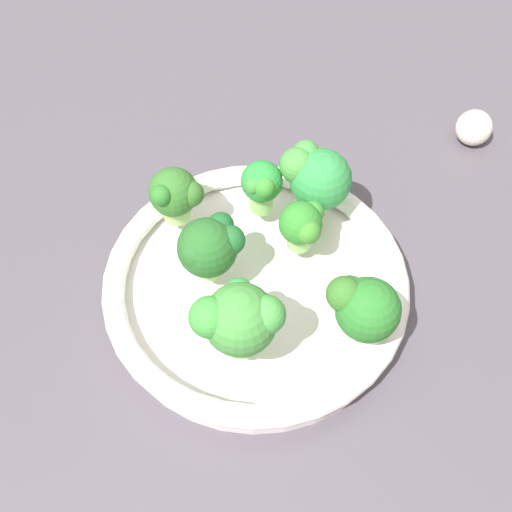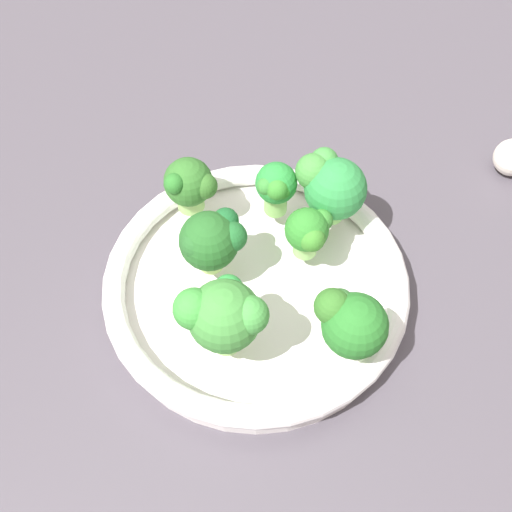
{
  "view_description": "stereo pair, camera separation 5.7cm",
  "coord_description": "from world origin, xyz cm",
  "px_view_note": "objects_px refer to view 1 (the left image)",
  "views": [
    {
      "loc": [
        8.09,
        27.15,
        54.02
      ],
      "look_at": [
        -3.9,
        -3.63,
        6.88
      ],
      "focal_mm": 45.22,
      "sensor_mm": 36.0,
      "label": 1
    },
    {
      "loc": [
        2.57,
        28.77,
        54.02
      ],
      "look_at": [
        -3.9,
        -3.63,
        6.88
      ],
      "focal_mm": 45.22,
      "sensor_mm": 36.0,
      "label": 2
    }
  ],
  "objects_px": {
    "bowl": "(256,285)",
    "broccoli_floret_3": "(363,307)",
    "broccoli_floret_1": "(262,185)",
    "broccoli_floret_2": "(238,319)",
    "broccoli_floret_5": "(212,246)",
    "broccoli_floret_0": "(175,194)",
    "garlic_bulb": "(474,128)",
    "broccoli_floret_4": "(303,225)",
    "broccoli_floret_6": "(316,176)"
  },
  "relations": [
    {
      "from": "broccoli_floret_2",
      "to": "broccoli_floret_3",
      "type": "distance_m",
      "value": 0.1
    },
    {
      "from": "bowl",
      "to": "broccoli_floret_1",
      "type": "bearing_deg",
      "value": -115.42
    },
    {
      "from": "broccoli_floret_2",
      "to": "broccoli_floret_6",
      "type": "bearing_deg",
      "value": -135.61
    },
    {
      "from": "broccoli_floret_0",
      "to": "broccoli_floret_5",
      "type": "height_order",
      "value": "broccoli_floret_5"
    },
    {
      "from": "broccoli_floret_2",
      "to": "garlic_bulb",
      "type": "relative_size",
      "value": 1.9
    },
    {
      "from": "garlic_bulb",
      "to": "broccoli_floret_0",
      "type": "bearing_deg",
      "value": 2.56
    },
    {
      "from": "broccoli_floret_1",
      "to": "garlic_bulb",
      "type": "relative_size",
      "value": 1.46
    },
    {
      "from": "bowl",
      "to": "broccoli_floret_3",
      "type": "xyz_separation_m",
      "value": [
        -0.06,
        0.09,
        0.06
      ]
    },
    {
      "from": "broccoli_floret_0",
      "to": "broccoli_floret_3",
      "type": "height_order",
      "value": "broccoli_floret_3"
    },
    {
      "from": "bowl",
      "to": "broccoli_floret_0",
      "type": "distance_m",
      "value": 0.12
    },
    {
      "from": "broccoli_floret_2",
      "to": "broccoli_floret_3",
      "type": "xyz_separation_m",
      "value": [
        -0.1,
        0.02,
        -0.01
      ]
    },
    {
      "from": "broccoli_floret_6",
      "to": "garlic_bulb",
      "type": "relative_size",
      "value": 1.72
    },
    {
      "from": "bowl",
      "to": "garlic_bulb",
      "type": "distance_m",
      "value": 0.33
    },
    {
      "from": "broccoli_floret_0",
      "to": "broccoli_floret_1",
      "type": "height_order",
      "value": "same"
    },
    {
      "from": "bowl",
      "to": "broccoli_floret_0",
      "type": "height_order",
      "value": "broccoli_floret_0"
    },
    {
      "from": "broccoli_floret_4",
      "to": "broccoli_floret_5",
      "type": "xyz_separation_m",
      "value": [
        0.09,
        -0.0,
        0.01
      ]
    },
    {
      "from": "bowl",
      "to": "broccoli_floret_4",
      "type": "distance_m",
      "value": 0.07
    },
    {
      "from": "broccoli_floret_3",
      "to": "broccoli_floret_6",
      "type": "xyz_separation_m",
      "value": [
        -0.02,
        -0.15,
        0.0
      ]
    },
    {
      "from": "broccoli_floret_2",
      "to": "broccoli_floret_1",
      "type": "bearing_deg",
      "value": -118.73
    },
    {
      "from": "broccoli_floret_1",
      "to": "broccoli_floret_3",
      "type": "distance_m",
      "value": 0.16
    },
    {
      "from": "broccoli_floret_0",
      "to": "broccoli_floret_1",
      "type": "xyz_separation_m",
      "value": [
        -0.08,
        0.02,
        0.0
      ]
    },
    {
      "from": "broccoli_floret_6",
      "to": "broccoli_floret_5",
      "type": "bearing_deg",
      "value": 18.11
    },
    {
      "from": "broccoli_floret_3",
      "to": "broccoli_floret_5",
      "type": "bearing_deg",
      "value": -48.28
    },
    {
      "from": "bowl",
      "to": "broccoli_floret_6",
      "type": "xyz_separation_m",
      "value": [
        -0.08,
        -0.06,
        0.06
      ]
    },
    {
      "from": "broccoli_floret_1",
      "to": "broccoli_floret_4",
      "type": "relative_size",
      "value": 1.12
    },
    {
      "from": "broccoli_floret_1",
      "to": "broccoli_floret_2",
      "type": "height_order",
      "value": "broccoli_floret_2"
    },
    {
      "from": "broccoli_floret_1",
      "to": "broccoli_floret_6",
      "type": "bearing_deg",
      "value": 165.39
    },
    {
      "from": "broccoli_floret_1",
      "to": "garlic_bulb",
      "type": "bearing_deg",
      "value": -172.27
    },
    {
      "from": "broccoli_floret_0",
      "to": "broccoli_floret_5",
      "type": "xyz_separation_m",
      "value": [
        -0.01,
        0.07,
        0.0
      ]
    },
    {
      "from": "broccoli_floret_1",
      "to": "broccoli_floret_4",
      "type": "xyz_separation_m",
      "value": [
        -0.02,
        0.05,
        -0.01
      ]
    },
    {
      "from": "broccoli_floret_5",
      "to": "broccoli_floret_1",
      "type": "bearing_deg",
      "value": -142.62
    },
    {
      "from": "bowl",
      "to": "broccoli_floret_0",
      "type": "relative_size",
      "value": 4.85
    },
    {
      "from": "broccoli_floret_3",
      "to": "broccoli_floret_6",
      "type": "height_order",
      "value": "broccoli_floret_6"
    },
    {
      "from": "garlic_bulb",
      "to": "bowl",
      "type": "bearing_deg",
      "value": 19.22
    },
    {
      "from": "broccoli_floret_4",
      "to": "broccoli_floret_6",
      "type": "height_order",
      "value": "broccoli_floret_6"
    },
    {
      "from": "broccoli_floret_3",
      "to": "garlic_bulb",
      "type": "height_order",
      "value": "broccoli_floret_3"
    },
    {
      "from": "broccoli_floret_5",
      "to": "garlic_bulb",
      "type": "distance_m",
      "value": 0.36
    },
    {
      "from": "broccoli_floret_0",
      "to": "broccoli_floret_2",
      "type": "relative_size",
      "value": 0.77
    },
    {
      "from": "broccoli_floret_2",
      "to": "broccoli_floret_3",
      "type": "height_order",
      "value": "broccoli_floret_2"
    },
    {
      "from": "broccoli_floret_1",
      "to": "broccoli_floret_5",
      "type": "xyz_separation_m",
      "value": [
        0.07,
        0.05,
        0.0
      ]
    },
    {
      "from": "bowl",
      "to": "broccoli_floret_1",
      "type": "distance_m",
      "value": 0.1
    },
    {
      "from": "broccoli_floret_5",
      "to": "broccoli_floret_2",
      "type": "bearing_deg",
      "value": 85.82
    },
    {
      "from": "broccoli_floret_3",
      "to": "broccoli_floret_5",
      "type": "xyz_separation_m",
      "value": [
        0.1,
        -0.11,
        -0.0
      ]
    },
    {
      "from": "broccoli_floret_2",
      "to": "broccoli_floret_3",
      "type": "relative_size",
      "value": 1.14
    },
    {
      "from": "broccoli_floret_0",
      "to": "garlic_bulb",
      "type": "relative_size",
      "value": 1.45
    },
    {
      "from": "broccoli_floret_3",
      "to": "broccoli_floret_4",
      "type": "distance_m",
      "value": 0.11
    },
    {
      "from": "bowl",
      "to": "broccoli_floret_1",
      "type": "relative_size",
      "value": 4.84
    },
    {
      "from": "broccoli_floret_1",
      "to": "garlic_bulb",
      "type": "distance_m",
      "value": 0.28
    },
    {
      "from": "broccoli_floret_4",
      "to": "broccoli_floret_6",
      "type": "xyz_separation_m",
      "value": [
        -0.03,
        -0.04,
        0.01
      ]
    },
    {
      "from": "bowl",
      "to": "broccoli_floret_3",
      "type": "relative_size",
      "value": 4.23
    }
  ]
}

